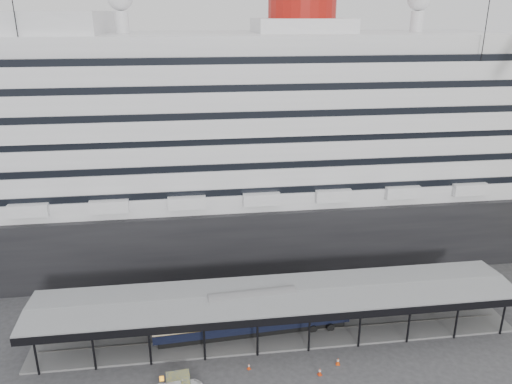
% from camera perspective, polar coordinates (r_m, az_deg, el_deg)
% --- Properties ---
extents(ground, '(200.00, 200.00, 0.00)m').
position_cam_1_polar(ground, '(57.69, 3.30, -18.41)').
color(ground, '#363638').
rests_on(ground, ground).
extents(cruise_ship, '(130.00, 30.00, 43.90)m').
position_cam_1_polar(cruise_ship, '(78.88, -0.82, 7.13)').
color(cruise_ship, black).
rests_on(cruise_ship, ground).
extents(platform_canopy, '(56.00, 9.18, 5.30)m').
position_cam_1_polar(platform_canopy, '(60.28, 2.42, -13.74)').
color(platform_canopy, slate).
rests_on(platform_canopy, ground).
extents(pullman_carriage, '(23.16, 4.44, 22.60)m').
position_cam_1_polar(pullman_carriage, '(59.70, -0.42, -13.66)').
color(pullman_carriage, black).
rests_on(pullman_carriage, ground).
extents(traffic_cone_left, '(0.47, 0.47, 0.70)m').
position_cam_1_polar(traffic_cone_left, '(56.00, -0.82, -19.29)').
color(traffic_cone_left, red).
rests_on(traffic_cone_left, ground).
extents(traffic_cone_mid, '(0.51, 0.51, 0.84)m').
position_cam_1_polar(traffic_cone_mid, '(57.21, 9.35, -18.53)').
color(traffic_cone_mid, '#E3450C').
rests_on(traffic_cone_mid, ground).
extents(traffic_cone_right, '(0.51, 0.51, 0.83)m').
position_cam_1_polar(traffic_cone_right, '(55.65, 7.31, -19.68)').
color(traffic_cone_right, red).
rests_on(traffic_cone_right, ground).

